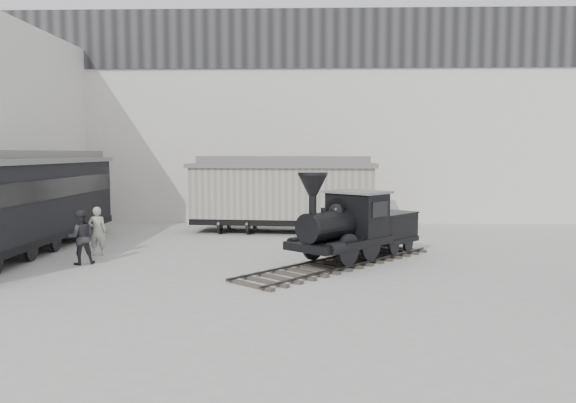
{
  "coord_description": "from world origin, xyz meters",
  "views": [
    {
      "loc": [
        0.37,
        -15.45,
        3.7
      ],
      "look_at": [
        -0.18,
        3.93,
        2.0
      ],
      "focal_mm": 35.0,
      "sensor_mm": 36.0,
      "label": 1
    }
  ],
  "objects_px": {
    "visitor_a": "(97,231)",
    "visitor_b": "(81,237)",
    "boxcar": "(283,192)",
    "locomotive": "(352,230)",
    "passenger_coach": "(20,201)"
  },
  "relations": [
    {
      "from": "passenger_coach",
      "to": "visitor_a",
      "type": "bearing_deg",
      "value": -6.0
    },
    {
      "from": "passenger_coach",
      "to": "visitor_a",
      "type": "distance_m",
      "value": 3.11
    },
    {
      "from": "locomotive",
      "to": "passenger_coach",
      "type": "bearing_deg",
      "value": -144.58
    },
    {
      "from": "visitor_a",
      "to": "visitor_b",
      "type": "xyz_separation_m",
      "value": [
        0.03,
        -1.59,
        0.02
      ]
    },
    {
      "from": "boxcar",
      "to": "passenger_coach",
      "type": "relative_size",
      "value": 0.68
    },
    {
      "from": "boxcar",
      "to": "visitor_b",
      "type": "bearing_deg",
      "value": -124.58
    },
    {
      "from": "locomotive",
      "to": "visitor_a",
      "type": "distance_m",
      "value": 9.08
    },
    {
      "from": "locomotive",
      "to": "boxcar",
      "type": "relative_size",
      "value": 0.86
    },
    {
      "from": "boxcar",
      "to": "visitor_a",
      "type": "distance_m",
      "value": 8.95
    },
    {
      "from": "visitor_b",
      "to": "passenger_coach",
      "type": "bearing_deg",
      "value": -57.65
    },
    {
      "from": "locomotive",
      "to": "passenger_coach",
      "type": "xyz_separation_m",
      "value": [
        -11.94,
        1.32,
        0.82
      ]
    },
    {
      "from": "boxcar",
      "to": "visitor_b",
      "type": "relative_size",
      "value": 4.87
    },
    {
      "from": "visitor_a",
      "to": "locomotive",
      "type": "bearing_deg",
      "value": 167.01
    },
    {
      "from": "passenger_coach",
      "to": "visitor_b",
      "type": "bearing_deg",
      "value": -32.8
    },
    {
      "from": "visitor_a",
      "to": "visitor_b",
      "type": "height_order",
      "value": "visitor_b"
    }
  ]
}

